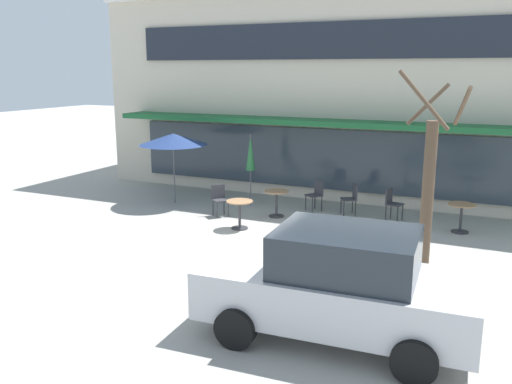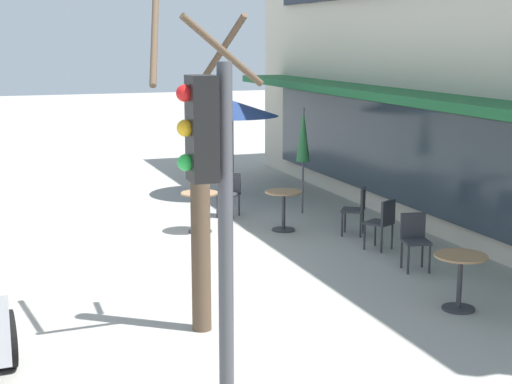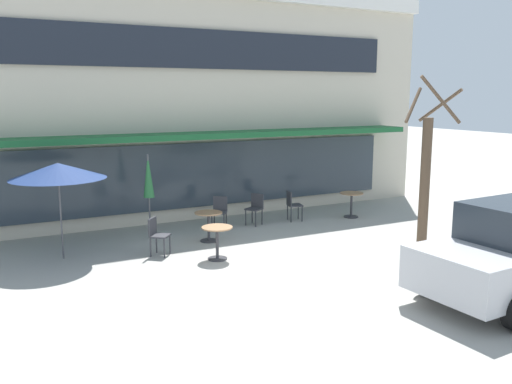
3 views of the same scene
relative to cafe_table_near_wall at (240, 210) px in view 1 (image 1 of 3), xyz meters
The scene contains 13 objects.
ground_plane 2.32m from the cafe_table_near_wall, 62.79° to the right, with size 80.00×80.00×0.00m, color #9E9B93.
building_facade 8.54m from the cafe_table_near_wall, 82.61° to the left, with size 16.43×9.10×6.91m.
cafe_table_near_wall is the anchor object (origin of this frame).
cafe_table_streetside 1.58m from the cafe_table_near_wall, 74.54° to the left, with size 0.70×0.70×0.76m.
cafe_table_by_tree 5.72m from the cafe_table_near_wall, 21.27° to the left, with size 0.70×0.70×0.76m.
patio_umbrella_green_folded 2.82m from the cafe_table_near_wall, 108.77° to the left, with size 0.28×0.28×2.20m.
patio_umbrella_cream_folded 3.83m from the cafe_table_near_wall, 151.62° to the left, with size 2.10×2.10×2.20m.
cafe_chair_0 4.29m from the cafe_table_near_wall, 35.53° to the left, with size 0.48×0.48×0.89m.
cafe_chair_1 3.47m from the cafe_table_near_wall, 48.26° to the left, with size 0.55×0.55×0.89m.
cafe_chair_2 1.46m from the cafe_table_near_wall, 139.59° to the left, with size 0.56×0.56×0.89m.
cafe_chair_3 2.92m from the cafe_table_near_wall, 65.35° to the left, with size 0.56×0.56×0.89m.
parked_sedan 6.18m from the cafe_table_near_wall, 49.37° to the right, with size 4.29×2.19×1.76m.
street_tree 5.23m from the cafe_table_near_wall, 15.64° to the right, with size 1.36×1.35×4.13m.
Camera 1 is at (5.10, -10.33, 4.13)m, focal length 38.00 mm.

